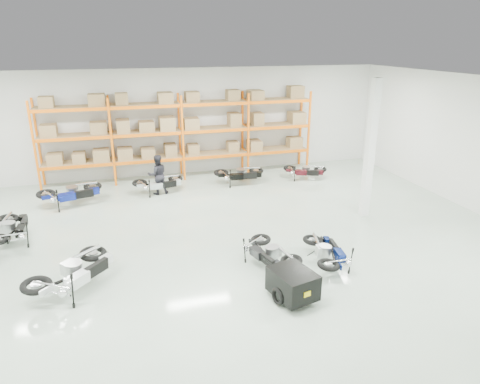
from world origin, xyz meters
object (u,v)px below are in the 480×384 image
object	(u,v)px
moto_back_c	(240,171)
moto_back_b	(159,180)
moto_silver_left	(74,267)
trailer	(293,283)
moto_black_far_left	(11,225)
person_back	(158,175)
moto_back_a	(71,189)
moto_touring_right	(269,249)
moto_blue_centre	(328,248)
moto_back_d	(305,168)

from	to	relation	value
moto_back_c	moto_back_b	bearing A→B (deg)	97.69
moto_silver_left	trailer	distance (m)	5.07
moto_black_far_left	person_back	distance (m)	5.44
trailer	moto_back_b	world-z (taller)	moto_back_b
trailer	moto_back_a	size ratio (longest dim) A/B	0.92
moto_touring_right	trailer	world-z (taller)	moto_touring_right
moto_black_far_left	moto_touring_right	distance (m)	7.49
moto_back_c	person_back	size ratio (longest dim) A/B	1.16
moto_blue_centre	moto_black_far_left	size ratio (longest dim) A/B	0.91
trailer	moto_black_far_left	bearing A→B (deg)	129.07
moto_touring_right	moto_back_c	bearing A→B (deg)	65.42
moto_silver_left	moto_back_b	size ratio (longest dim) A/B	1.19
person_back	moto_back_d	bearing A→B (deg)	175.27
moto_blue_centre	moto_touring_right	size ratio (longest dim) A/B	1.00
person_back	trailer	bearing A→B (deg)	99.00
moto_black_far_left	moto_back_b	distance (m)	5.53
moto_silver_left	moto_back_b	bearing A→B (deg)	-68.88
moto_back_a	moto_back_b	bearing A→B (deg)	-96.90
moto_back_a	person_back	world-z (taller)	person_back
moto_silver_left	person_back	xyz separation A→B (m)	(2.55, 6.24, 0.15)
moto_back_a	moto_back_c	distance (m)	6.45
moto_touring_right	moto_back_c	xyz separation A→B (m)	(1.13, 6.73, 0.04)
trailer	moto_back_d	bearing A→B (deg)	49.79
moto_touring_right	person_back	xyz separation A→B (m)	(-2.20, 6.42, 0.26)
moto_silver_left	trailer	world-z (taller)	moto_silver_left
moto_blue_centre	moto_back_d	bearing A→B (deg)	-100.43
moto_silver_left	moto_back_d	world-z (taller)	moto_silver_left
moto_blue_centre	trailer	distance (m)	1.90
moto_black_far_left	moto_back_d	size ratio (longest dim) A/B	1.16
moto_back_c	moto_blue_centre	bearing A→B (deg)	-173.16
moto_blue_centre	person_back	bearing A→B (deg)	-52.60
moto_back_c	person_back	world-z (taller)	person_back
moto_black_far_left	trailer	distance (m)	8.34
moto_silver_left	moto_back_a	xyz separation A→B (m)	(-0.54, 5.89, -0.02)
moto_silver_left	person_back	size ratio (longest dim) A/B	1.31
moto_back_a	trailer	bearing A→B (deg)	-160.50
moto_black_far_left	moto_back_d	world-z (taller)	moto_black_far_left
moto_blue_centre	moto_silver_left	size ratio (longest dim) A/B	0.83
moto_blue_centre	moto_silver_left	world-z (taller)	moto_silver_left
moto_back_b	moto_black_far_left	bearing A→B (deg)	117.31
moto_blue_centre	moto_back_d	xyz separation A→B (m)	(2.48, 7.00, -0.03)
moto_blue_centre	moto_back_a	distance (m)	9.36
moto_back_b	moto_back_d	xyz separation A→B (m)	(6.11, 0.07, -0.04)
trailer	moto_back_a	xyz separation A→B (m)	(-5.29, 7.67, 0.17)
moto_blue_centre	trailer	size ratio (longest dim) A/B	0.93
moto_black_far_left	moto_silver_left	bearing A→B (deg)	121.26
moto_blue_centre	person_back	size ratio (longest dim) A/B	1.08
moto_silver_left	moto_back_d	distance (m)	10.81
moto_silver_left	moto_touring_right	world-z (taller)	moto_silver_left
moto_silver_left	moto_black_far_left	bearing A→B (deg)	-15.15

